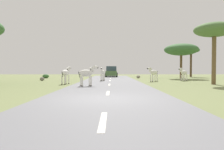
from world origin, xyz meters
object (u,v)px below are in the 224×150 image
Objects in this scene: rock_3 at (139,77)px; tree_0 at (192,51)px; tree_1 at (182,50)px; zebra_0 at (104,72)px; car_0 at (113,72)px; zebra_4 at (67,73)px; zebra_3 at (185,73)px; bush_3 at (47,76)px; zebra_1 at (88,73)px; tree_4 at (216,31)px; zebra_2 at (154,73)px; rock_1 at (43,79)px.

tree_0 is at bearing 28.46° from rock_3.
rock_3 is at bearing 169.67° from tree_1.
zebra_0 is 0.36× the size of car_0.
tree_0 reaches higher than zebra_4.
zebra_3 is 19.07m from bush_3.
zebra_1 is 1.66× the size of bush_3.
tree_4 is at bearing -61.48° from car_0.
zebra_2 is at bearing -69.53° from car_0.
tree_0 is 24.80m from rock_1.
zebra_1 is at bearing 98.63° from zebra_2.
rock_1 is at bearing -150.49° from tree_0.
rock_1 is at bearing -175.44° from zebra_1.
zebra_2 is (6.22, 6.60, -0.05)m from zebra_1.
zebra_2 is 0.36× the size of car_0.
tree_4 is (12.72, -0.36, 3.60)m from zebra_4.
tree_0 is at bearing -71.69° from zebra_2.
zebra_2 is 3.86m from zebra_3.
zebra_2 is 0.33× the size of tree_1.
zebra_3 is at bearing -113.68° from tree_0.
zebra_1 reaches higher than rock_3.
tree_1 is at bearing -53.35° from zebra_3.
rock_3 is at bearing 111.02° from tree_4.
zebra_2 is at bearing 39.13° from zebra_4.
tree_1 reaches higher than car_0.
zebra_1 is 16.03m from rock_3.
zebra_3 is (9.86, 7.88, -0.09)m from zebra_1.
zebra_0 is at bearing -92.97° from car_0.
tree_1 is (11.53, 13.91, 3.03)m from zebra_1.
zebra_3 is 2.75× the size of rock_3.
tree_4 reaches higher than zebra_2.
tree_1 is (13.70, 11.23, 3.05)m from zebra_4.
zebra_0 is 0.94× the size of zebra_4.
car_0 is (-8.08, 11.66, -0.05)m from zebra_3.
zebra_0 is at bearing -122.62° from rock_3.
zebra_4 is at bearing -54.48° from rock_1.
car_0 is 4.63× the size of bush_3.
tree_4 is at bearing -94.84° from tree_1.
bush_3 reaches higher than rock_3.
zebra_1 is 10.14m from rock_1.
zebra_0 is 9.05m from zebra_3.
zebra_4 is 13.62m from bush_3.
zebra_0 is 9.05m from rock_3.
tree_0 reaches higher than tree_1.
tree_0 is (15.24, 20.15, 3.39)m from zebra_1.
zebra_4 is 0.39× the size of car_0.
car_0 reaches higher than rock_1.
tree_4 reaches higher than zebra_1.
car_0 reaches higher than bush_3.
tree_0 is at bearing 12.45° from bush_3.
tree_1 reaches higher than zebra_4.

